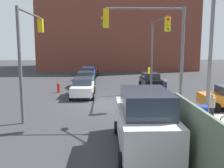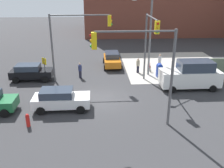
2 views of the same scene
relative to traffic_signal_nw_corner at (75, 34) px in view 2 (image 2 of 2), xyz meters
The scene contains 17 objects.
ground_plane 6.85m from the traffic_signal_nw_corner, 63.43° to the right, with size 120.00×120.00×0.00m, color #333335.
sidewalk_corner 12.98m from the traffic_signal_nw_corner, 21.80° to the left, with size 12.00×12.00×0.01m, color #ADA89E.
traffic_signal_nw_corner is the anchor object (origin of this frame).
traffic_signal_se_corner 10.18m from the traffic_signal_nw_corner, 62.16° to the right, with size 5.26×0.36×6.50m.
traffic_signal_ne_corner 6.97m from the traffic_signal_nw_corner, 14.33° to the right, with size 0.36×4.61×6.50m.
street_lamp_corner 7.23m from the traffic_signal_nw_corner, ahead, with size 2.32×1.70×8.00m.
warning_sign_two_way 4.36m from the traffic_signal_nw_corner, behind, with size 0.48×0.48×2.40m.
mailbox_blue 9.32m from the traffic_signal_nw_corner, ahead, with size 0.56×0.64×1.43m.
fire_hydrant 10.03m from the traffic_signal_nw_corner, 107.54° to the right, with size 0.26×0.26×0.94m.
sedan_orange 7.03m from the traffic_signal_nw_corner, 50.36° to the left, with size 2.02×4.16×1.62m.
sedan_black 6.01m from the traffic_signal_nw_corner, behind, with size 4.11×2.02×1.62m.
hatchback_white 7.34m from the traffic_signal_nw_corner, 97.84° to the right, with size 4.30×2.02×1.62m.
van_white_delivery 11.41m from the traffic_signal_nw_corner, 14.34° to the right, with size 5.40×2.32×2.62m.
pedestrian_crossing 10.21m from the traffic_signal_nw_corner, 17.77° to the left, with size 0.36×0.36×1.79m.
pedestrian_waiting 7.76m from the traffic_signal_nw_corner, 17.23° to the left, with size 0.36×0.36×1.60m.
pedestrian_walking_north 3.90m from the traffic_signal_nw_corner, 70.28° to the left, with size 0.36×0.36×1.61m.
bicycle_leaning_on_fence 9.35m from the traffic_signal_nw_corner, 18.96° to the left, with size 0.05×1.75×0.97m.
Camera 2 is at (-0.28, -19.22, 8.89)m, focal length 40.00 mm.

